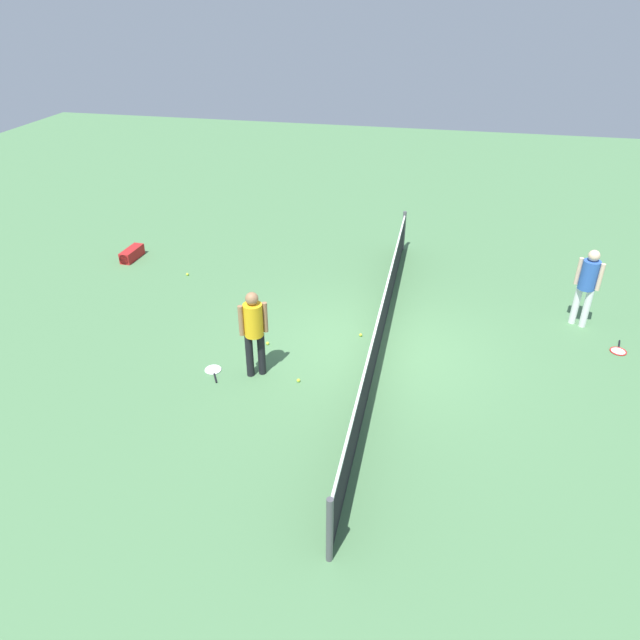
% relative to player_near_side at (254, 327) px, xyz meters
% --- Properties ---
extents(ground_plane, '(40.00, 40.00, 0.00)m').
position_rel_player_near_side_xyz_m(ground_plane, '(-1.36, 2.11, -1.01)').
color(ground_plane, '#4C7A4C').
extents(court_net, '(10.09, 0.09, 1.07)m').
position_rel_player_near_side_xyz_m(court_net, '(-1.36, 2.11, -0.51)').
color(court_net, '#4C4C51').
rests_on(court_net, ground_plane).
extents(player_near_side, '(0.46, 0.50, 1.70)m').
position_rel_player_near_side_xyz_m(player_near_side, '(0.00, 0.00, 0.00)').
color(player_near_side, black).
rests_on(player_near_side, ground_plane).
extents(player_far_side, '(0.46, 0.50, 1.70)m').
position_rel_player_near_side_xyz_m(player_far_side, '(-3.16, 6.09, 0.00)').
color(player_far_side, white).
rests_on(player_far_side, ground_plane).
extents(tennis_racket_near_player, '(0.59, 0.44, 0.03)m').
position_rel_player_near_side_xyz_m(tennis_racket_near_player, '(0.09, -0.82, -1.00)').
color(tennis_racket_near_player, white).
rests_on(tennis_racket_near_player, ground_plane).
extents(tennis_racket_far_player, '(0.61, 0.38, 0.03)m').
position_rel_player_near_side_xyz_m(tennis_racket_far_player, '(-2.24, 6.73, -1.00)').
color(tennis_racket_far_player, red).
rests_on(tennis_racket_far_player, ground_plane).
extents(tennis_ball_near_player, '(0.07, 0.07, 0.07)m').
position_rel_player_near_side_xyz_m(tennis_ball_near_player, '(-1.47, -0.72, -0.98)').
color(tennis_ball_near_player, '#C6E033').
rests_on(tennis_ball_near_player, ground_plane).
extents(tennis_ball_by_net, '(0.07, 0.07, 0.07)m').
position_rel_player_near_side_xyz_m(tennis_ball_by_net, '(-3.62, -2.93, -0.98)').
color(tennis_ball_by_net, '#C6E033').
rests_on(tennis_ball_by_net, ground_plane).
extents(tennis_ball_midcourt, '(0.07, 0.07, 0.07)m').
position_rel_player_near_side_xyz_m(tennis_ball_midcourt, '(-1.71, 1.68, -0.98)').
color(tennis_ball_midcourt, '#C6E033').
rests_on(tennis_ball_midcourt, ground_plane).
extents(tennis_ball_baseline, '(0.07, 0.07, 0.07)m').
position_rel_player_near_side_xyz_m(tennis_ball_baseline, '(0.08, 0.82, -0.98)').
color(tennis_ball_baseline, '#C6E033').
rests_on(tennis_ball_baseline, ground_plane).
extents(tennis_ball_stray_left, '(0.07, 0.07, 0.07)m').
position_rel_player_near_side_xyz_m(tennis_ball_stray_left, '(-1.00, -0.09, -0.98)').
color(tennis_ball_stray_left, '#C6E033').
rests_on(tennis_ball_stray_left, ground_plane).
extents(equipment_bag, '(0.81, 0.32, 0.28)m').
position_rel_player_near_side_xyz_m(equipment_bag, '(-4.22, -4.74, -0.87)').
color(equipment_bag, '#B21E1E').
rests_on(equipment_bag, ground_plane).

